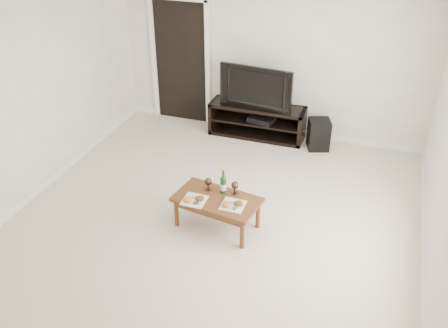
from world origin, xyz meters
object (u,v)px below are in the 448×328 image
at_px(television, 258,85).
at_px(subwoofer, 319,134).
at_px(media_console, 257,121).
at_px(coffee_table, 217,212).

xyz_separation_m(television, subwoofer, (1.03, -0.09, -0.65)).
relative_size(media_console, coffee_table, 1.52).
bearing_deg(television, coffee_table, -79.87).
height_order(subwoofer, coffee_table, subwoofer).
distance_m(media_console, television, 0.62).
relative_size(media_console, subwoofer, 3.22).
xyz_separation_m(media_console, subwoofer, (1.03, -0.09, -0.03)).
relative_size(television, coffee_table, 1.16).
distance_m(subwoofer, coffee_table, 2.56).
bearing_deg(coffee_table, television, 94.60).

